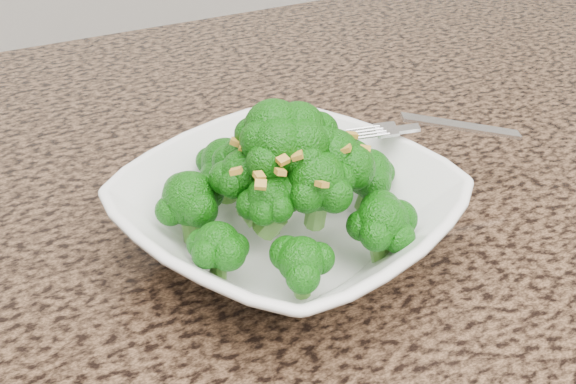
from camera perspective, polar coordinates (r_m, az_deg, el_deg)
name	(u,v)px	position (r m, az deg, el deg)	size (l,w,h in m)	color
granite_counter	(234,291)	(0.54, -4.25, -7.83)	(1.64, 1.04, 0.03)	brown
bowl	(288,216)	(0.54, 0.00, -1.89)	(0.24, 0.24, 0.06)	white
broccoli_pile	(288,138)	(0.50, 0.00, 4.30)	(0.21, 0.21, 0.07)	#12640B
garlic_topping	(288,85)	(0.48, 0.00, 8.47)	(0.12, 0.12, 0.01)	gold
fork	(410,128)	(0.59, 9.63, 4.99)	(0.17, 0.03, 0.01)	silver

